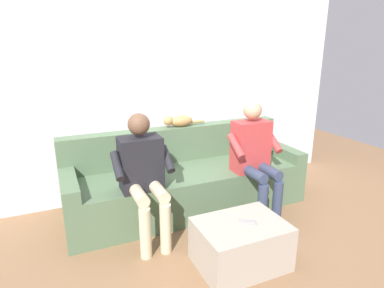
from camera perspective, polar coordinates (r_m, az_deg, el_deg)
The scene contains 8 objects.
ground_plane at distance 3.19m, azimuth 4.34°, elevation -16.21°, with size 8.00×8.00×0.00m, color #846042.
back_wall at distance 3.88m, azimuth -4.29°, elevation 8.90°, with size 4.65×0.06×2.41m, color silver.
couch at distance 3.64m, azimuth -1.06°, elevation -6.46°, with size 2.59×0.83×0.85m.
coffee_table at distance 2.80m, azimuth 8.50°, elevation -16.95°, with size 0.71×0.53×0.38m.
person_left_seated at distance 3.42m, azimuth 10.88°, elevation -1.53°, with size 0.53×0.55×1.21m.
person_right_seated at distance 2.96m, azimuth -8.58°, elevation -4.61°, with size 0.53×0.57×1.17m.
cat_on_backrest at distance 3.70m, azimuth -2.31°, elevation 4.07°, with size 0.50×0.14×0.14m.
remote_gray at distance 2.70m, azimuth 9.67°, elevation -13.34°, with size 0.14×0.04×0.02m, color gray.
Camera 1 is at (1.29, 2.94, 1.73)m, focal length 30.40 mm.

